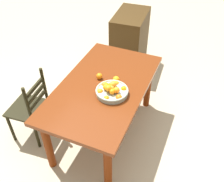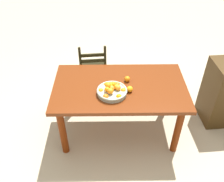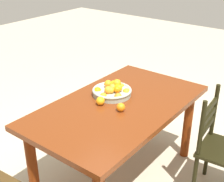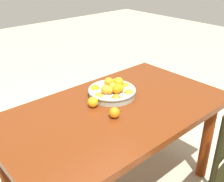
{
  "view_description": "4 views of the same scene",
  "coord_description": "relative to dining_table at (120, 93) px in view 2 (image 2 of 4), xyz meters",
  "views": [
    {
      "loc": [
        -1.96,
        -0.93,
        2.57
      ],
      "look_at": [
        -0.1,
        -0.14,
        0.81
      ],
      "focal_mm": 40.93,
      "sensor_mm": 36.0,
      "label": 1
    },
    {
      "loc": [
        -0.12,
        -2.31,
        2.61
      ],
      "look_at": [
        -0.1,
        -0.14,
        0.81
      ],
      "focal_mm": 39.77,
      "sensor_mm": 36.0,
      "label": 2
    },
    {
      "loc": [
        1.88,
        1.38,
        2.0
      ],
      "look_at": [
        -0.1,
        -0.14,
        0.81
      ],
      "focal_mm": 50.38,
      "sensor_mm": 36.0,
      "label": 3
    },
    {
      "loc": [
        1.08,
        1.18,
        1.69
      ],
      "look_at": [
        -0.1,
        -0.14,
        0.81
      ],
      "focal_mm": 43.69,
      "sensor_mm": 36.0,
      "label": 4
    }
  ],
  "objects": [
    {
      "name": "orange_loose_0",
      "position": [
        0.09,
        0.09,
        0.15
      ],
      "size": [
        0.07,
        0.07,
        0.07
      ],
      "primitive_type": "sphere",
      "color": "orange",
      "rests_on": "dining_table"
    },
    {
      "name": "chair_near_window",
      "position": [
        -0.37,
        0.78,
        -0.21
      ],
      "size": [
        0.44,
        0.44,
        0.93
      ],
      "rotation": [
        0.0,
        0.0,
        3.23
      ],
      "color": "black",
      "rests_on": "ground"
    },
    {
      "name": "dining_table",
      "position": [
        0.0,
        0.0,
        0.0
      ],
      "size": [
        1.59,
        0.92,
        0.77
      ],
      "color": "#62290F",
      "rests_on": "ground"
    },
    {
      "name": "ground_plane",
      "position": [
        0.0,
        0.0,
        -0.66
      ],
      "size": [
        12.0,
        12.0,
        0.0
      ],
      "primitive_type": "plane",
      "color": "#B3A78C"
    },
    {
      "name": "fruit_bowl",
      "position": [
        -0.1,
        -0.14,
        0.16
      ],
      "size": [
        0.35,
        0.35,
        0.14
      ],
      "color": "#96A493",
      "rests_on": "dining_table"
    },
    {
      "name": "orange_loose_1",
      "position": [
        0.11,
        -0.11,
        0.15
      ],
      "size": [
        0.07,
        0.07,
        0.07
      ],
      "primitive_type": "sphere",
      "color": "orange",
      "rests_on": "dining_table"
    }
  ]
}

